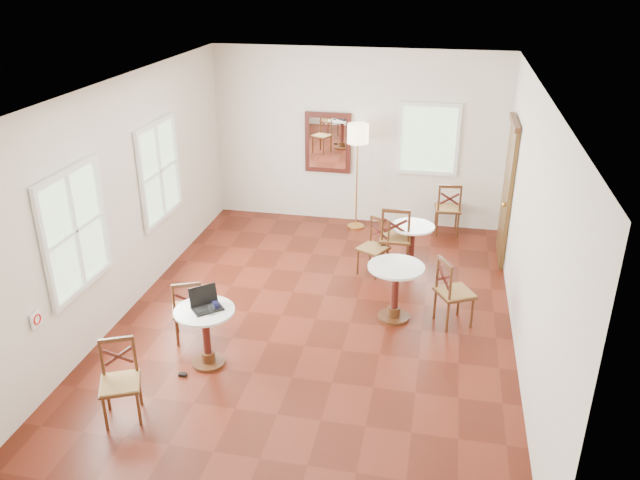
# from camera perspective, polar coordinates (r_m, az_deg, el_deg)

# --- Properties ---
(ground) EXTENTS (7.00, 7.00, 0.00)m
(ground) POSITION_cam_1_polar(r_m,az_deg,el_deg) (8.32, -0.41, -7.13)
(ground) COLOR #541A0E
(ground) RESTS_ON ground
(room_shell) EXTENTS (5.02, 7.02, 3.01)m
(room_shell) POSITION_cam_1_polar(r_m,az_deg,el_deg) (7.77, -0.48, 5.95)
(room_shell) COLOR silver
(room_shell) RESTS_ON ground
(cafe_table_near) EXTENTS (0.68, 0.68, 0.72)m
(cafe_table_near) POSITION_cam_1_polar(r_m,az_deg,el_deg) (7.35, -10.25, -8.06)
(cafe_table_near) COLOR #472611
(cafe_table_near) RESTS_ON ground
(cafe_table_mid) EXTENTS (0.72, 0.72, 0.76)m
(cafe_table_mid) POSITION_cam_1_polar(r_m,az_deg,el_deg) (8.16, 6.80, -4.17)
(cafe_table_mid) COLOR #472611
(cafe_table_mid) RESTS_ON ground
(cafe_table_back) EXTENTS (0.64, 0.64, 0.68)m
(cafe_table_back) POSITION_cam_1_polar(r_m,az_deg,el_deg) (9.57, 8.30, -0.13)
(cafe_table_back) COLOR #472611
(cafe_table_back) RESTS_ON ground
(chair_near_a) EXTENTS (0.51, 0.51, 0.84)m
(chair_near_a) POSITION_cam_1_polar(r_m,az_deg,el_deg) (7.86, -11.78, -6.13)
(chair_near_a) COLOR #472611
(chair_near_a) RESTS_ON ground
(chair_near_b) EXTENTS (0.52, 0.52, 0.86)m
(chair_near_b) POSITION_cam_1_polar(r_m,az_deg,el_deg) (6.80, -17.59, -12.08)
(chair_near_b) COLOR #472611
(chair_near_b) RESTS_ON ground
(chair_mid_a) EXTENTS (0.47, 0.47, 1.01)m
(chair_mid_a) POSITION_cam_1_polar(r_m,az_deg,el_deg) (9.48, 6.83, 0.25)
(chair_mid_a) COLOR #472611
(chair_mid_a) RESTS_ON ground
(chair_mid_b) EXTENTS (0.57, 0.57, 0.91)m
(chair_mid_b) POSITION_cam_1_polar(r_m,az_deg,el_deg) (8.17, 11.92, -4.63)
(chair_mid_b) COLOR #472611
(chair_mid_b) RESTS_ON ground
(chair_back_a) EXTENTS (0.46, 0.46, 0.92)m
(chair_back_a) POSITION_cam_1_polar(r_m,az_deg,el_deg) (10.85, 11.47, 2.82)
(chair_back_a) COLOR #472611
(chair_back_a) RESTS_ON ground
(chair_back_b) EXTENTS (0.52, 0.52, 0.84)m
(chair_back_b) POSITION_cam_1_polar(r_m,az_deg,el_deg) (9.33, 4.89, -0.66)
(chair_back_b) COLOR #472611
(chair_back_b) RESTS_ON ground
(floor_lamp) EXTENTS (0.36, 0.36, 1.83)m
(floor_lamp) POSITION_cam_1_polar(r_m,az_deg,el_deg) (10.57, 3.43, 8.92)
(floor_lamp) COLOR #BF8C3F
(floor_lamp) RESTS_ON ground
(laptop) EXTENTS (0.42, 0.41, 0.23)m
(laptop) POSITION_cam_1_polar(r_m,az_deg,el_deg) (7.23, -10.29, -5.60)
(laptop) COLOR black
(laptop) RESTS_ON cafe_table_near
(mouse) EXTENTS (0.09, 0.06, 0.03)m
(mouse) POSITION_cam_1_polar(r_m,az_deg,el_deg) (7.36, -11.34, -5.49)
(mouse) COLOR black
(mouse) RESTS_ON cafe_table_near
(navy_mug) EXTENTS (0.11, 0.07, 0.09)m
(navy_mug) POSITION_cam_1_polar(r_m,az_deg,el_deg) (7.19, -9.40, -5.85)
(navy_mug) COLOR #0F1034
(navy_mug) RESTS_ON cafe_table_near
(water_glass) EXTENTS (0.07, 0.07, 0.11)m
(water_glass) POSITION_cam_1_polar(r_m,az_deg,el_deg) (7.08, -9.76, -6.26)
(water_glass) COLOR white
(water_glass) RESTS_ON cafe_table_near
(power_adapter) EXTENTS (0.09, 0.05, 0.04)m
(power_adapter) POSITION_cam_1_polar(r_m,az_deg,el_deg) (7.44, -12.30, -11.79)
(power_adapter) COLOR black
(power_adapter) RESTS_ON ground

